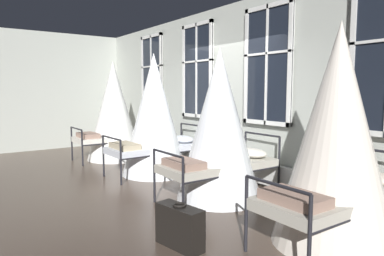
{
  "coord_description": "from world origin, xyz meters",
  "views": [
    {
      "loc": [
        4.99,
        -3.23,
        1.64
      ],
      "look_at": [
        0.3,
        0.1,
        1.02
      ],
      "focal_mm": 32.94,
      "sensor_mm": 36.0,
      "label": 1
    }
  ],
  "objects_px": {
    "cot_third": "(219,127)",
    "cot_second": "(154,116)",
    "cot_fourth": "(337,139)",
    "suitcase_dark": "(180,227)",
    "cot_first": "(114,112)"
  },
  "relations": [
    {
      "from": "cot_fourth",
      "to": "suitcase_dark",
      "type": "height_order",
      "value": "cot_fourth"
    },
    {
      "from": "cot_second",
      "to": "suitcase_dark",
      "type": "height_order",
      "value": "cot_second"
    },
    {
      "from": "cot_second",
      "to": "cot_fourth",
      "type": "distance_m",
      "value": 3.88
    },
    {
      "from": "cot_fourth",
      "to": "suitcase_dark",
      "type": "relative_size",
      "value": 4.0
    },
    {
      "from": "cot_first",
      "to": "cot_third",
      "type": "xyz_separation_m",
      "value": [
        3.83,
        0.05,
        -0.03
      ]
    },
    {
      "from": "cot_second",
      "to": "cot_first",
      "type": "bearing_deg",
      "value": 89.85
    },
    {
      "from": "cot_third",
      "to": "cot_second",
      "type": "bearing_deg",
      "value": 91.11
    },
    {
      "from": "cot_first",
      "to": "cot_second",
      "type": "bearing_deg",
      "value": -88.75
    },
    {
      "from": "cot_fourth",
      "to": "suitcase_dark",
      "type": "bearing_deg",
      "value": 148.92
    },
    {
      "from": "cot_first",
      "to": "cot_second",
      "type": "distance_m",
      "value": 1.89
    },
    {
      "from": "cot_second",
      "to": "cot_third",
      "type": "xyz_separation_m",
      "value": [
        1.94,
        0.01,
        -0.04
      ]
    },
    {
      "from": "cot_first",
      "to": "cot_fourth",
      "type": "relative_size",
      "value": 0.99
    },
    {
      "from": "cot_second",
      "to": "suitcase_dark",
      "type": "bearing_deg",
      "value": -116.13
    },
    {
      "from": "cot_third",
      "to": "cot_fourth",
      "type": "bearing_deg",
      "value": -90.13
    },
    {
      "from": "cot_second",
      "to": "cot_third",
      "type": "bearing_deg",
      "value": -90.75
    }
  ]
}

